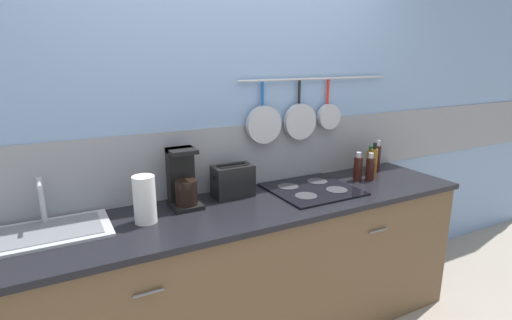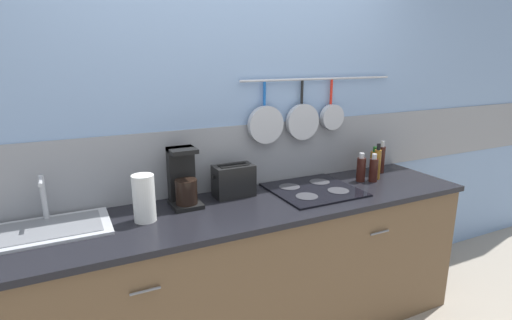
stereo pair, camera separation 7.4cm
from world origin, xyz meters
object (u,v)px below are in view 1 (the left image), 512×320
at_px(bottle_vinegar, 358,168).
at_px(bottle_dish_soap, 371,161).
at_px(bottle_sesame_oil, 374,162).
at_px(bottle_olive_oil, 377,158).
at_px(toaster, 233,181).
at_px(paper_towel_roll, 145,200).
at_px(bottle_hot_sauce, 370,168).
at_px(coffee_maker, 183,182).

bearing_deg(bottle_vinegar, bottle_dish_soap, 24.09).
distance_m(bottle_vinegar, bottle_sesame_oil, 0.14).
bearing_deg(bottle_olive_oil, bottle_vinegar, -160.62).
distance_m(toaster, bottle_sesame_oil, 1.06).
height_order(paper_towel_roll, bottle_olive_oil, paper_towel_roll).
bearing_deg(bottle_olive_oil, bottle_dish_soap, -175.89).
xyz_separation_m(toaster, bottle_olive_oil, (1.19, -0.02, 0.01)).
relative_size(bottle_vinegar, bottle_dish_soap, 0.98).
bearing_deg(bottle_dish_soap, paper_towel_roll, -175.60).
xyz_separation_m(bottle_vinegar, bottle_sesame_oil, (0.14, -0.01, 0.02)).
xyz_separation_m(paper_towel_roll, bottle_sesame_oil, (1.62, 0.03, -0.01)).
relative_size(bottle_hot_sauce, bottle_dish_soap, 0.96).
bearing_deg(coffee_maker, bottle_olive_oil, -0.29).
relative_size(coffee_maker, bottle_hot_sauce, 1.73).
xyz_separation_m(toaster, bottle_hot_sauce, (0.98, -0.16, -0.01)).
bearing_deg(bottle_hot_sauce, bottle_vinegar, 148.41).
relative_size(toaster, bottle_vinegar, 1.31).
relative_size(bottle_vinegar, bottle_olive_oil, 0.83).
bearing_deg(paper_towel_roll, bottle_olive_oil, 4.39).
distance_m(paper_towel_roll, bottle_dish_soap, 1.70).
xyz_separation_m(toaster, bottle_sesame_oil, (1.05, -0.12, 0.01)).
height_order(bottle_hot_sauce, bottle_olive_oil, bottle_olive_oil).
height_order(bottle_hot_sauce, bottle_sesame_oil, bottle_sesame_oil).
bearing_deg(toaster, bottle_olive_oil, -0.75).
bearing_deg(bottle_olive_oil, toaster, 179.25).
bearing_deg(bottle_olive_oil, bottle_hot_sauce, -145.34).
height_order(coffee_maker, bottle_olive_oil, coffee_maker).
bearing_deg(toaster, paper_towel_roll, -165.27).
bearing_deg(bottle_dish_soap, bottle_sesame_oil, -124.36).
xyz_separation_m(coffee_maker, bottle_hot_sauce, (1.30, -0.15, -0.05)).
height_order(coffee_maker, bottle_hot_sauce, coffee_maker).
height_order(bottle_dish_soap, bottle_olive_oil, bottle_olive_oil).
bearing_deg(toaster, bottle_dish_soap, -1.06).
distance_m(paper_towel_roll, toaster, 0.59).
height_order(paper_towel_roll, bottle_sesame_oil, bottle_sesame_oil).
relative_size(paper_towel_roll, coffee_maker, 0.74).
bearing_deg(bottle_vinegar, coffee_maker, 175.11).
distance_m(coffee_maker, bottle_sesame_oil, 1.37).
bearing_deg(bottle_vinegar, bottle_sesame_oil, -4.03).
bearing_deg(bottle_hot_sauce, bottle_sesame_oil, 28.08).
xyz_separation_m(bottle_vinegar, bottle_hot_sauce, (0.07, -0.04, -0.00)).
height_order(paper_towel_roll, bottle_hot_sauce, paper_towel_roll).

